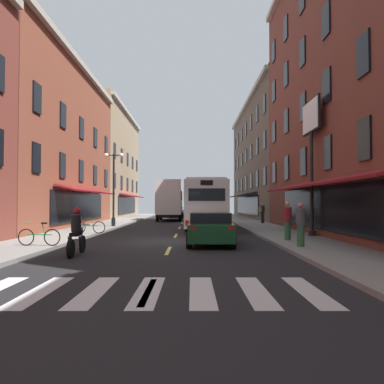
{
  "coord_description": "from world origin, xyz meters",
  "views": [
    {
      "loc": [
        0.9,
        -17.69,
        1.81
      ],
      "look_at": [
        1.01,
        5.46,
        2.49
      ],
      "focal_mm": 34.91,
      "sensor_mm": 36.0,
      "label": 1
    }
  ],
  "objects_px": {
    "sedan_mid": "(174,212)",
    "pedestrian_near": "(261,213)",
    "pedestrian_mid": "(299,224)",
    "transit_bus": "(204,204)",
    "motorcycle_rider": "(75,235)",
    "street_lamp_twin": "(112,186)",
    "bicycle_near": "(37,236)",
    "box_truck": "(168,201)",
    "pedestrian_far": "(286,220)",
    "sedan_near": "(208,228)",
    "billboard_sign": "(309,134)",
    "bicycle_mid": "(87,227)"
  },
  "relations": [
    {
      "from": "sedan_mid",
      "to": "street_lamp_twin",
      "type": "xyz_separation_m",
      "value": [
        -3.64,
        -20.3,
        2.38
      ]
    },
    {
      "from": "pedestrian_mid",
      "to": "street_lamp_twin",
      "type": "xyz_separation_m",
      "value": [
        -9.86,
        12.65,
        2.07
      ]
    },
    {
      "from": "sedan_near",
      "to": "motorcycle_rider",
      "type": "relative_size",
      "value": 2.34
    },
    {
      "from": "billboard_sign",
      "to": "bicycle_mid",
      "type": "distance_m",
      "value": 12.79
    },
    {
      "from": "pedestrian_mid",
      "to": "pedestrian_far",
      "type": "xyz_separation_m",
      "value": [
        0.14,
        2.48,
        0.02
      ]
    },
    {
      "from": "sedan_near",
      "to": "pedestrian_mid",
      "type": "xyz_separation_m",
      "value": [
        3.37,
        -2.16,
        0.29
      ]
    },
    {
      "from": "sedan_near",
      "to": "transit_bus",
      "type": "bearing_deg",
      "value": 88.95
    },
    {
      "from": "billboard_sign",
      "to": "pedestrian_near",
      "type": "xyz_separation_m",
      "value": [
        -0.32,
        11.79,
        -4.38
      ]
    },
    {
      "from": "pedestrian_near",
      "to": "pedestrian_far",
      "type": "relative_size",
      "value": 0.96
    },
    {
      "from": "pedestrian_near",
      "to": "pedestrian_mid",
      "type": "bearing_deg",
      "value": -33.59
    },
    {
      "from": "sedan_mid",
      "to": "motorcycle_rider",
      "type": "xyz_separation_m",
      "value": [
        -1.95,
        -34.36,
        0.01
      ]
    },
    {
      "from": "box_truck",
      "to": "bicycle_mid",
      "type": "height_order",
      "value": "box_truck"
    },
    {
      "from": "street_lamp_twin",
      "to": "transit_bus",
      "type": "bearing_deg",
      "value": -4.35
    },
    {
      "from": "pedestrian_near",
      "to": "pedestrian_far",
      "type": "height_order",
      "value": "pedestrian_far"
    },
    {
      "from": "box_truck",
      "to": "sedan_near",
      "type": "xyz_separation_m",
      "value": [
        3.06,
        -21.49,
        -1.31
      ]
    },
    {
      "from": "pedestrian_mid",
      "to": "bicycle_near",
      "type": "bearing_deg",
      "value": -100.22
    },
    {
      "from": "pedestrian_mid",
      "to": "transit_bus",
      "type": "bearing_deg",
      "value": -174.15
    },
    {
      "from": "sedan_near",
      "to": "pedestrian_near",
      "type": "distance_m",
      "value": 15.25
    },
    {
      "from": "pedestrian_mid",
      "to": "street_lamp_twin",
      "type": "height_order",
      "value": "street_lamp_twin"
    },
    {
      "from": "motorcycle_rider",
      "to": "bicycle_near",
      "type": "height_order",
      "value": "motorcycle_rider"
    },
    {
      "from": "bicycle_near",
      "to": "pedestrian_far",
      "type": "relative_size",
      "value": 0.99
    },
    {
      "from": "pedestrian_mid",
      "to": "sedan_mid",
      "type": "bearing_deg",
      "value": -178.16
    },
    {
      "from": "sedan_mid",
      "to": "pedestrian_near",
      "type": "xyz_separation_m",
      "value": [
        7.87,
        -16.39,
        0.32
      ]
    },
    {
      "from": "box_truck",
      "to": "pedestrian_near",
      "type": "distance_m",
      "value": 10.81
    },
    {
      "from": "billboard_sign",
      "to": "motorcycle_rider",
      "type": "height_order",
      "value": "billboard_sign"
    },
    {
      "from": "sedan_mid",
      "to": "street_lamp_twin",
      "type": "bearing_deg",
      "value": -100.17
    },
    {
      "from": "motorcycle_rider",
      "to": "street_lamp_twin",
      "type": "distance_m",
      "value": 14.36
    },
    {
      "from": "box_truck",
      "to": "sedan_near",
      "type": "height_order",
      "value": "box_truck"
    },
    {
      "from": "transit_bus",
      "to": "pedestrian_mid",
      "type": "height_order",
      "value": "transit_bus"
    },
    {
      "from": "billboard_sign",
      "to": "pedestrian_near",
      "type": "distance_m",
      "value": 12.58
    },
    {
      "from": "sedan_near",
      "to": "sedan_mid",
      "type": "xyz_separation_m",
      "value": [
        -2.85,
        30.79,
        -0.02
      ]
    },
    {
      "from": "motorcycle_rider",
      "to": "bicycle_mid",
      "type": "relative_size",
      "value": 1.22
    },
    {
      "from": "sedan_mid",
      "to": "street_lamp_twin",
      "type": "relative_size",
      "value": 0.83
    },
    {
      "from": "bicycle_near",
      "to": "box_truck",
      "type": "bearing_deg",
      "value": 80.99
    },
    {
      "from": "billboard_sign",
      "to": "bicycle_mid",
      "type": "relative_size",
      "value": 4.1
    },
    {
      "from": "motorcycle_rider",
      "to": "pedestrian_near",
      "type": "relative_size",
      "value": 1.25
    },
    {
      "from": "transit_bus",
      "to": "box_truck",
      "type": "bearing_deg",
      "value": 105.75
    },
    {
      "from": "pedestrian_mid",
      "to": "pedestrian_far",
      "type": "height_order",
      "value": "pedestrian_far"
    },
    {
      "from": "bicycle_near",
      "to": "pedestrian_far",
      "type": "bearing_deg",
      "value": 12.27
    },
    {
      "from": "billboard_sign",
      "to": "street_lamp_twin",
      "type": "height_order",
      "value": "billboard_sign"
    },
    {
      "from": "sedan_near",
      "to": "pedestrian_far",
      "type": "distance_m",
      "value": 3.53
    },
    {
      "from": "box_truck",
      "to": "pedestrian_near",
      "type": "height_order",
      "value": "box_truck"
    },
    {
      "from": "bicycle_near",
      "to": "sedan_near",
      "type": "bearing_deg",
      "value": 15.77
    },
    {
      "from": "sedan_near",
      "to": "pedestrian_near",
      "type": "bearing_deg",
      "value": 70.77
    },
    {
      "from": "sedan_near",
      "to": "motorcycle_rider",
      "type": "height_order",
      "value": "motorcycle_rider"
    },
    {
      "from": "box_truck",
      "to": "bicycle_near",
      "type": "xyz_separation_m",
      "value": [
        -3.71,
        -23.41,
        -1.53
      ]
    },
    {
      "from": "bicycle_mid",
      "to": "pedestrian_mid",
      "type": "relative_size",
      "value": 1.01
    },
    {
      "from": "sedan_mid",
      "to": "pedestrian_near",
      "type": "relative_size",
      "value": 2.67
    },
    {
      "from": "box_truck",
      "to": "bicycle_near",
      "type": "relative_size",
      "value": 4.21
    },
    {
      "from": "transit_bus",
      "to": "motorcycle_rider",
      "type": "xyz_separation_m",
      "value": [
        -4.98,
        -13.55,
        -1.02
      ]
    }
  ]
}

